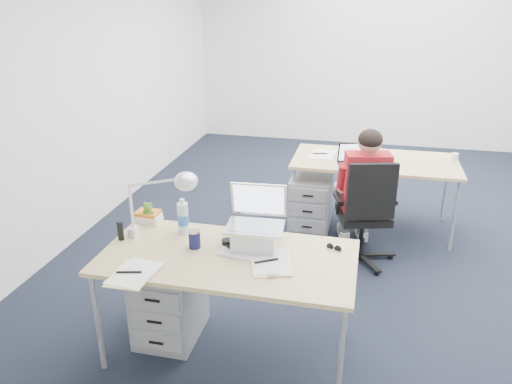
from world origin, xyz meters
TOP-DOWN VIEW (x-y plane):
  - floor at (0.00, 0.00)m, footprint 7.00×7.00m
  - room at (0.00, 0.00)m, footprint 6.02×7.02m
  - desk_near at (-1.08, -1.81)m, footprint 1.60×0.80m
  - desk_far at (-0.19, 0.37)m, footprint 1.60×0.80m
  - office_chair at (-0.26, -0.38)m, footprint 0.76×0.76m
  - seated_person at (-0.29, -0.21)m, footprint 0.46×0.71m
  - drawer_pedestal_near at (-1.53, -1.73)m, footprint 0.40×0.50m
  - drawer_pedestal_far at (-0.79, 0.23)m, footprint 0.40×0.50m
  - silver_laptop at (-0.94, -1.67)m, footprint 0.39×0.31m
  - wireless_keyboard at (-1.01, -1.79)m, footprint 0.28×0.15m
  - computer_mouse at (-0.75, -1.97)m, footprint 0.10×0.12m
  - headphones at (-1.04, -1.67)m, footprint 0.24×0.19m
  - can_koozie at (-1.31, -1.76)m, footprint 0.08×0.08m
  - water_bottle at (-1.46, -1.56)m, footprint 0.10×0.10m
  - bear_figurine at (-1.76, -1.48)m, footprint 0.09×0.07m
  - book_stack at (-1.77, -1.46)m, footprint 0.19×0.15m
  - cordless_phone at (-1.83, -1.77)m, footprint 0.04×0.03m
  - papers_left at (-1.56, -2.16)m, footprint 0.24×0.33m
  - papers_right at (-0.80, -1.85)m, footprint 0.30×0.37m
  - sunglasses at (-0.43, -1.58)m, footprint 0.12×0.09m
  - desk_lamp at (-1.62, -1.69)m, footprint 0.47×0.23m
  - dark_laptop at (-0.37, 0.12)m, footprint 0.37×0.37m
  - far_cup at (0.56, 0.46)m, footprint 0.07×0.07m
  - far_papers at (-0.72, 0.40)m, footprint 0.26×0.34m

SIDE VIEW (x-z plane):
  - floor at x=0.00m, z-range 0.00..0.00m
  - drawer_pedestal_near at x=-1.53m, z-range 0.00..0.55m
  - drawer_pedestal_far at x=-0.79m, z-range 0.00..0.55m
  - office_chair at x=-0.26m, z-range -0.21..0.78m
  - seated_person at x=-0.29m, z-range 0.00..1.20m
  - desk_near at x=-1.08m, z-range 0.32..1.05m
  - desk_far at x=-0.19m, z-range 0.32..1.05m
  - far_papers at x=-0.72m, z-range 0.73..0.74m
  - papers_left at x=-1.56m, z-range 0.73..0.74m
  - papers_right at x=-0.80m, z-range 0.73..0.74m
  - wireless_keyboard at x=-1.01m, z-range 0.73..0.74m
  - sunglasses at x=-0.43m, z-range 0.73..0.75m
  - computer_mouse at x=-0.75m, z-range 0.73..0.77m
  - headphones at x=-1.04m, z-range 0.73..0.77m
  - book_stack at x=-1.77m, z-range 0.73..0.81m
  - far_cup at x=0.56m, z-range 0.73..0.82m
  - can_koozie at x=-1.31m, z-range 0.73..0.85m
  - cordless_phone at x=-1.83m, z-range 0.73..0.86m
  - bear_figurine at x=-1.76m, z-range 0.73..0.89m
  - dark_laptop at x=-0.37m, z-range 0.73..0.95m
  - water_bottle at x=-1.46m, z-range 0.73..0.98m
  - silver_laptop at x=-0.94m, z-range 0.73..1.12m
  - desk_lamp at x=-1.62m, z-range 0.73..1.24m
  - room at x=0.00m, z-range 0.31..3.12m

